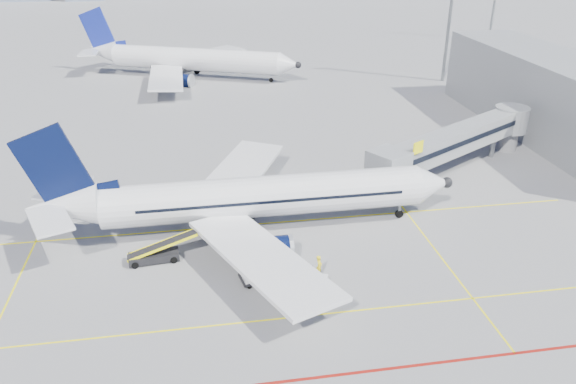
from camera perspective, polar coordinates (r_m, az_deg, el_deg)
name	(u,v)px	position (r m, az deg, el deg)	size (l,w,h in m)	color
ground	(275,271)	(45.37, -1.36, -8.04)	(420.00, 420.00, 0.00)	gray
apron_markings	(275,301)	(42.13, -1.37, -11.01)	(90.00, 35.12, 0.01)	#FFF20D
jet_bridge	(463,139)	(65.05, 17.38, 5.20)	(23.55, 15.78, 6.30)	#909498
terminal_block	(554,98)	(80.39, 25.39, 8.63)	(10.00, 42.00, 10.00)	#909498
floodlight_mast_ne	(452,0)	(102.66, 16.31, 18.17)	(3.20, 0.61, 25.45)	gray
main_aircraft	(247,198)	(49.68, -4.19, -0.64)	(37.98, 33.10, 11.07)	silver
second_aircraft	(186,59)	(104.88, -10.28, 13.13)	(39.43, 33.30, 12.11)	silver
baggage_tug	(309,280)	(42.93, 2.15, -8.90)	(2.79, 2.25, 1.71)	silver
cargo_dolly	(265,267)	(43.80, -2.38, -7.59)	(4.14, 2.44, 2.13)	black
belt_loader	(156,255)	(47.55, -13.30, -6.21)	(5.88, 1.92, 2.37)	black
ramp_worker	(319,266)	(44.25, 3.17, -7.55)	(0.70, 0.46, 1.92)	yellow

